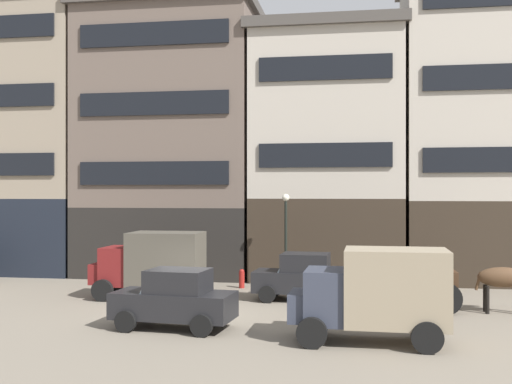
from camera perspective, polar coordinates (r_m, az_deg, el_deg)
The scene contains 14 objects.
ground_plane at distance 21.66m, azimuth -6.12°, elevation -11.18°, with size 120.00×120.00×0.00m, color slate.
building_far_left at distance 36.00m, azimuth -19.63°, elevation 4.94°, with size 7.16×6.80×14.52m.
building_center_left at distance 32.92m, azimuth -7.59°, elevation 4.78°, with size 9.17×6.80×13.82m.
building_center_right at distance 31.50m, azimuth 6.61°, elevation 3.59°, with size 7.64×6.80×12.28m.
building_far_right at distance 32.11m, azimuth 19.77°, elevation 6.03°, with size 7.62×6.80×15.08m.
cargo_wagon at distance 22.97m, azimuth 14.62°, elevation -7.64°, with size 2.93×1.55×1.98m.
draft_horse at distance 23.42m, azimuth 21.88°, elevation -7.19°, with size 2.34×0.63×2.30m.
delivery_truck_near at distance 25.08m, azimuth -9.50°, elevation -6.36°, with size 4.36×2.15×2.62m.
delivery_truck_far at distance 17.84m, azimuth 10.81°, elevation -8.96°, with size 4.38×2.19×2.62m.
sedan_light at distance 24.40m, azimuth 4.28°, elevation -7.75°, with size 3.78×2.02×1.83m.
sedan_parked_curb at distance 19.54m, azimuth -7.44°, elevation -9.69°, with size 3.83×2.14×1.83m.
pedestrian_officer at distance 26.68m, azimuth 16.38°, elevation -6.93°, with size 0.44×0.44×1.79m.
streetlamp_curbside at distance 27.19m, azimuth 2.74°, elevation -3.23°, with size 0.32×0.32×4.12m.
fire_hydrant_curbside at distance 27.51m, azimuth -1.31°, elevation -7.89°, with size 0.24×0.24×0.83m.
Camera 1 is at (5.64, -20.49, 4.20)m, focal length 43.74 mm.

